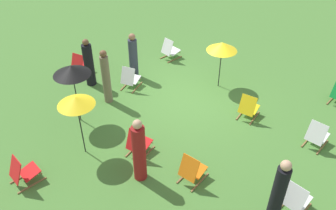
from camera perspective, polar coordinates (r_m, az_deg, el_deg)
name	(u,v)px	position (r m, az deg, el deg)	size (l,w,h in m)	color
ground_plane	(186,98)	(11.73, 2.92, 1.07)	(40.00, 40.00, 0.00)	#477A33
deckchair_0	(317,135)	(10.54, 23.09, -4.55)	(0.63, 0.84, 0.83)	olive
deckchair_1	(23,172)	(9.43, -22.56, -10.03)	(0.68, 0.87, 0.83)	olive
deckchair_2	(80,65)	(13.25, -14.07, 6.35)	(0.50, 0.78, 0.83)	olive
deckchair_4	(138,143)	(9.50, -4.84, -6.22)	(0.50, 0.78, 0.83)	olive
deckchair_5	(192,170)	(8.80, 3.93, -10.49)	(0.58, 0.82, 0.83)	olive
deckchair_6	(296,199)	(8.70, 20.14, -14.17)	(0.67, 0.86, 0.83)	olive
deckchair_8	(130,79)	(12.13, -6.19, 4.31)	(0.56, 0.81, 0.83)	olive
deckchair_10	(249,108)	(10.97, 12.99, -0.43)	(0.52, 0.79, 0.83)	olive
deckchair_11	(170,50)	(13.88, 0.33, 8.95)	(0.69, 0.87, 0.83)	olive
umbrella_0	(76,101)	(8.96, -14.77, 0.61)	(0.95, 0.95, 1.84)	black
umbrella_1	(72,70)	(10.15, -15.43, 5.45)	(1.07, 1.07, 1.92)	black
umbrella_2	(222,47)	(11.71, 8.80, 9.39)	(1.02, 1.02, 1.68)	black
person_0	(133,57)	(12.55, -5.68, 7.82)	(0.37, 0.37, 1.68)	#333847
person_1	(89,64)	(12.34, -12.77, 6.56)	(0.44, 0.44, 1.73)	black
person_2	(106,78)	(11.28, -10.05, 4.42)	(0.35, 0.35, 1.86)	#72664C
person_3	(278,194)	(7.96, 17.47, -13.66)	(0.40, 0.40, 1.86)	black
person_4	(139,152)	(8.53, -4.73, -7.61)	(0.44, 0.44, 1.85)	maroon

